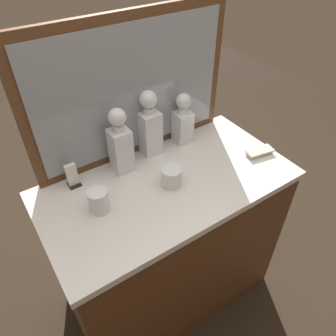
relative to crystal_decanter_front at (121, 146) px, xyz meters
name	(u,v)px	position (x,y,z in m)	size (l,w,h in m)	color
ground_plane	(168,288)	(0.12, -0.19, -1.02)	(6.00, 6.00, 0.00)	#2D2319
dresser	(168,244)	(0.12, -0.19, -0.57)	(1.11, 0.58, 0.90)	brown
dresser_mirror	(132,90)	(0.12, 0.09, 0.19)	(0.95, 0.03, 0.64)	brown
crystal_decanter_front	(121,146)	(0.00, 0.00, 0.00)	(0.08, 0.08, 0.31)	white
crystal_decanter_center	(183,123)	(0.35, 0.03, -0.02)	(0.08, 0.08, 0.26)	white
crystal_decanter_rear	(150,129)	(0.17, 0.04, 0.00)	(0.09, 0.09, 0.32)	white
crystal_tumbler_front	(99,201)	(-0.19, -0.17, -0.08)	(0.08, 0.08, 0.10)	white
crystal_tumbler_far_left	(172,177)	(0.13, -0.20, -0.09)	(0.09, 0.09, 0.08)	white
silver_brush_front	(259,152)	(0.59, -0.27, -0.11)	(0.14, 0.08, 0.02)	#B7A88C
napkin_holder	(72,177)	(-0.22, 0.02, -0.08)	(0.05, 0.05, 0.11)	black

